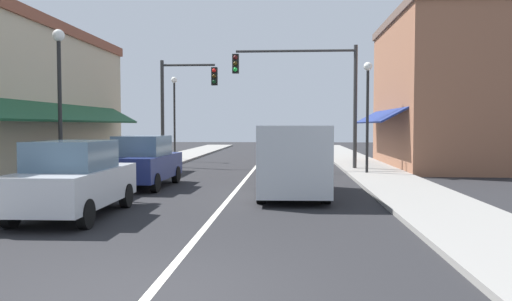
# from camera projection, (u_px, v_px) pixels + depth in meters

# --- Properties ---
(ground_plane) EXTENTS (80.00, 80.00, 0.00)m
(ground_plane) POSITION_uv_depth(u_px,v_px,m) (253.00, 170.00, 24.15)
(ground_plane) COLOR black
(sidewalk_left) EXTENTS (2.60, 56.00, 0.12)m
(sidewalk_left) POSITION_uv_depth(u_px,v_px,m) (141.00, 168.00, 24.51)
(sidewalk_left) COLOR gray
(sidewalk_left) RESTS_ON ground
(sidewalk_right) EXTENTS (2.60, 56.00, 0.12)m
(sidewalk_right) POSITION_uv_depth(u_px,v_px,m) (369.00, 169.00, 23.77)
(sidewalk_right) COLOR gray
(sidewalk_right) RESTS_ON ground
(lane_center_stripe) EXTENTS (0.14, 52.00, 0.01)m
(lane_center_stripe) POSITION_uv_depth(u_px,v_px,m) (253.00, 170.00, 24.15)
(lane_center_stripe) COLOR silver
(lane_center_stripe) RESTS_ON ground
(storefront_left_block) EXTENTS (5.68, 14.20, 6.00)m
(storefront_left_block) POSITION_uv_depth(u_px,v_px,m) (0.00, 102.00, 18.62)
(storefront_left_block) COLOR #BCAD8E
(storefront_left_block) RESTS_ON ground
(storefront_right_block) EXTENTS (6.16, 10.20, 7.61)m
(storefront_right_block) POSITION_uv_depth(u_px,v_px,m) (439.00, 92.00, 25.33)
(storefront_right_block) COLOR #8E5B42
(storefront_right_block) RESTS_ON ground
(parked_car_nearest_left) EXTENTS (1.85, 4.13, 1.77)m
(parked_car_nearest_left) POSITION_uv_depth(u_px,v_px,m) (74.00, 179.00, 11.63)
(parked_car_nearest_left) COLOR #B7BABF
(parked_car_nearest_left) RESTS_ON ground
(parked_car_second_left) EXTENTS (1.84, 4.13, 1.77)m
(parked_car_second_left) POSITION_uv_depth(u_px,v_px,m) (143.00, 162.00, 17.23)
(parked_car_second_left) COLOR navy
(parked_car_second_left) RESTS_ON ground
(van_in_lane) EXTENTS (2.10, 5.23, 2.12)m
(van_in_lane) POSITION_uv_depth(u_px,v_px,m) (292.00, 158.00, 15.22)
(van_in_lane) COLOR #B2B7BC
(van_in_lane) RESTS_ON ground
(traffic_signal_mast_arm) EXTENTS (5.86, 0.50, 5.87)m
(traffic_signal_mast_arm) POSITION_uv_depth(u_px,v_px,m) (312.00, 84.00, 23.61)
(traffic_signal_mast_arm) COLOR #333333
(traffic_signal_mast_arm) RESTS_ON ground
(traffic_signal_left_corner) EXTENTS (2.97, 0.50, 5.45)m
(traffic_signal_left_corner) POSITION_uv_depth(u_px,v_px,m) (181.00, 97.00, 25.69)
(traffic_signal_left_corner) COLOR #333333
(traffic_signal_left_corner) RESTS_ON ground
(street_lamp_left_near) EXTENTS (0.36, 0.36, 5.01)m
(street_lamp_left_near) POSITION_uv_depth(u_px,v_px,m) (59.00, 85.00, 15.17)
(street_lamp_left_near) COLOR black
(street_lamp_left_near) RESTS_ON ground
(street_lamp_right_mid) EXTENTS (0.36, 0.36, 4.79)m
(street_lamp_right_mid) POSITION_uv_depth(u_px,v_px,m) (368.00, 99.00, 21.26)
(street_lamp_right_mid) COLOR black
(street_lamp_right_mid) RESTS_ON ground
(street_lamp_left_far) EXTENTS (0.36, 0.36, 5.01)m
(street_lamp_left_far) POSITION_uv_depth(u_px,v_px,m) (174.00, 105.00, 29.93)
(street_lamp_left_far) COLOR black
(street_lamp_left_far) RESTS_ON ground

